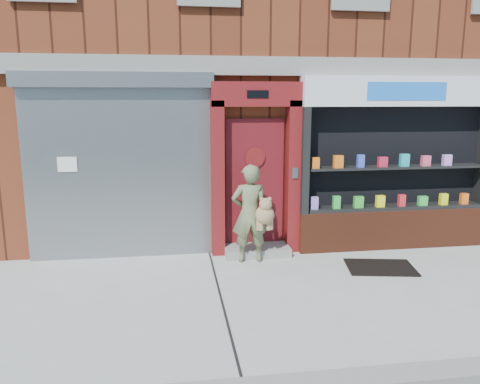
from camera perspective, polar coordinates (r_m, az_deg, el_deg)
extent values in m
plane|color=#9E9E99|center=(6.76, 11.15, -11.83)|extent=(80.00, 80.00, 0.00)
cube|color=gray|center=(4.99, 19.95, -20.50)|extent=(60.00, 0.30, 0.12)
cube|color=#602716|center=(12.11, 1.98, 17.84)|extent=(12.00, 8.00, 8.00)
cube|color=gray|center=(8.06, 7.35, 14.93)|extent=(12.00, 0.16, 0.30)
cube|color=gray|center=(7.92, -14.44, 2.03)|extent=(3.00, 0.10, 2.80)
cube|color=slate|center=(7.76, -15.06, 13.09)|extent=(3.10, 0.30, 0.24)
cube|color=white|center=(7.95, -20.31, 3.17)|extent=(0.30, 0.01, 0.24)
cube|color=#5E1012|center=(7.85, -2.77, 1.55)|extent=(0.22, 0.28, 2.60)
cube|color=#5E1012|center=(8.08, 6.45, 1.77)|extent=(0.22, 0.28, 2.60)
cube|color=#5E1012|center=(7.82, 1.98, 11.83)|extent=(1.50, 0.28, 0.40)
cube|color=black|center=(7.67, 2.18, 11.84)|extent=(0.35, 0.01, 0.12)
cube|color=#5C1116|center=(8.06, 1.76, 1.10)|extent=(1.00, 0.06, 2.20)
cylinder|color=black|center=(7.95, 1.83, 4.24)|extent=(0.28, 0.02, 0.28)
cylinder|color=#5E1012|center=(7.94, 1.85, 4.23)|extent=(0.34, 0.02, 0.34)
cube|color=gray|center=(8.08, 2.05, -7.11)|extent=(1.10, 0.55, 0.15)
cube|color=slate|center=(7.92, 6.74, 2.31)|extent=(0.10, 0.02, 0.18)
cube|color=maroon|center=(8.88, 18.07, -4.13)|extent=(3.50, 0.40, 0.70)
cube|color=black|center=(8.02, 7.72, 3.84)|extent=(0.12, 0.40, 1.80)
cube|color=black|center=(8.80, 18.04, 4.05)|extent=(3.30, 0.03, 1.80)
cube|color=black|center=(8.79, 18.22, -1.74)|extent=(3.20, 0.36, 0.06)
cube|color=black|center=(8.66, 18.52, 2.91)|extent=(3.20, 0.36, 0.04)
cube|color=white|center=(8.58, 19.07, 11.52)|extent=(3.50, 0.40, 0.50)
cube|color=blue|center=(8.39, 19.72, 11.50)|extent=(1.40, 0.01, 0.30)
cube|color=#9575D2|center=(8.12, 9.02, -1.34)|extent=(0.13, 0.09, 0.22)
cube|color=green|center=(8.25, 11.68, -1.23)|extent=(0.12, 0.09, 0.22)
cube|color=green|center=(8.40, 14.24, -1.19)|extent=(0.16, 0.09, 0.20)
cube|color=#FFFA1A|center=(8.56, 16.72, -1.08)|extent=(0.15, 0.09, 0.20)
cube|color=red|center=(8.73, 19.09, -0.97)|extent=(0.11, 0.09, 0.21)
cube|color=green|center=(8.93, 21.37, -1.00)|extent=(0.16, 0.09, 0.17)
cube|color=yellow|center=(9.13, 23.56, -0.80)|extent=(0.13, 0.09, 0.20)
cube|color=orange|center=(9.35, 25.64, -0.73)|extent=(0.13, 0.09, 0.19)
cube|color=orange|center=(8.00, 9.18, 3.52)|extent=(0.12, 0.09, 0.19)
cube|color=orange|center=(8.13, 11.88, 3.64)|extent=(0.16, 0.09, 0.21)
cube|color=blue|center=(8.27, 14.48, 3.67)|extent=(0.11, 0.09, 0.22)
cube|color=#C4223D|center=(8.44, 16.98, 3.53)|extent=(0.16, 0.09, 0.17)
cube|color=#24A7B6|center=(8.62, 19.40, 3.68)|extent=(0.15, 0.09, 0.22)
cube|color=#E34B71|center=(8.81, 21.70, 3.55)|extent=(0.15, 0.09, 0.18)
cube|color=#C687F4|center=(9.02, 23.91, 3.58)|extent=(0.15, 0.09, 0.19)
imported|color=#676E49|center=(7.56, 1.17, -2.64)|extent=(0.59, 0.39, 1.61)
sphere|color=#94734A|center=(7.44, 3.04, -2.80)|extent=(0.31, 0.31, 0.31)
sphere|color=#94734A|center=(7.34, 3.14, -1.51)|extent=(0.20, 0.20, 0.20)
sphere|color=#94734A|center=(7.31, 2.67, -0.91)|extent=(0.07, 0.07, 0.07)
sphere|color=#94734A|center=(7.34, 3.61, -0.88)|extent=(0.07, 0.07, 0.07)
cylinder|color=#94734A|center=(7.46, 2.26, -3.97)|extent=(0.07, 0.07, 0.18)
cylinder|color=#94734A|center=(7.49, 3.79, -3.90)|extent=(0.07, 0.07, 0.18)
cylinder|color=#94734A|center=(7.44, 2.60, -4.00)|extent=(0.07, 0.07, 0.18)
cylinder|color=#94734A|center=(7.47, 3.52, -3.96)|extent=(0.07, 0.07, 0.18)
cube|color=black|center=(7.80, 16.75, -8.78)|extent=(1.16, 0.91, 0.03)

